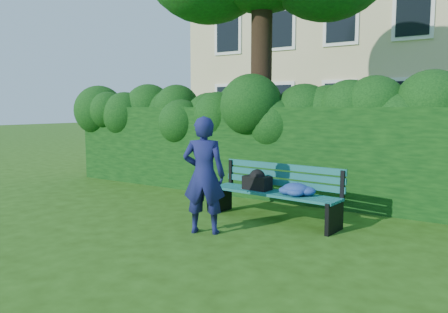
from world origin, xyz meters
The scene contains 5 objects.
ground centered at (0.00, 0.00, 0.00)m, with size 80.00×80.00×0.00m, color #25470F.
apartment_building centered at (0.00, 13.99, 6.00)m, with size 16.00×8.08×12.00m.
hedge centered at (0.00, 2.20, 0.90)m, with size 10.00×1.00×1.80m.
park_bench centered at (1.09, 0.47, 0.50)m, with size 2.22×0.75×0.89m.
man_reading centered at (0.52, -0.70, 0.84)m, with size 0.61×0.40×1.67m, color #171B52.
Camera 1 is at (4.13, -5.65, 1.79)m, focal length 35.00 mm.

